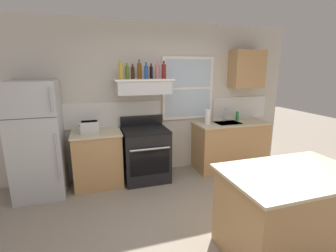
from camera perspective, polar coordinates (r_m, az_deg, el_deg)
ground_plane at (r=3.04m, az=8.60°, el=-25.96°), size 16.00×16.00×0.00m
back_wall at (r=4.50m, az=-2.97°, el=6.10°), size 5.40×0.11×2.70m
refrigerator at (r=4.15m, az=-28.18°, el=-2.87°), size 0.70×0.72×1.75m
counter_left_of_stove at (r=4.25m, az=-16.03°, el=-7.32°), size 0.79×0.63×0.91m
toaster at (r=4.08m, az=-17.82°, el=-0.20°), size 0.30×0.20×0.19m
stove_range at (r=4.30m, az=-5.24°, el=-6.49°), size 0.76×0.69×1.09m
range_hood_shelf at (r=4.15m, az=-5.87°, el=9.20°), size 0.96×0.52×0.24m
bottle_champagne_gold_foil at (r=4.06m, az=-10.94°, el=12.43°), size 0.08×0.08×0.30m
bottle_olive_oil_square at (r=4.10m, az=-9.53°, el=12.21°), size 0.06×0.06×0.25m
bottle_brown_stout at (r=4.13m, az=-8.22°, el=12.21°), size 0.06×0.06×0.24m
bottle_amber_wine at (r=4.15m, az=-6.67°, el=12.66°), size 0.07×0.07×0.31m
bottle_blue_liqueur at (r=4.09m, az=-5.09°, el=12.43°), size 0.07×0.07×0.27m
bottle_balsamic_dark at (r=4.21m, az=-3.95°, el=12.38°), size 0.06×0.06×0.25m
bottle_rose_pink at (r=4.24m, az=-2.48°, el=12.64°), size 0.07×0.07×0.29m
bottle_red_label_wine at (r=4.19m, az=-0.98°, el=12.66°), size 0.07×0.07×0.29m
counter_right_with_sink at (r=4.95m, az=14.30°, el=-4.25°), size 1.43×0.63×0.91m
sink_faucet at (r=4.83m, az=13.11°, el=3.06°), size 0.03×0.17×0.28m
paper_towel_roll at (r=4.56m, az=9.24°, el=2.13°), size 0.11×0.11×0.27m
dish_soap_bottle at (r=5.00m, az=15.82°, el=2.25°), size 0.06×0.06×0.18m
kitchen_island at (r=2.97m, az=26.31°, el=-17.64°), size 1.40×0.90×0.91m
upper_cabinet_right at (r=5.04m, az=17.88°, el=12.51°), size 0.64×0.32×0.70m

